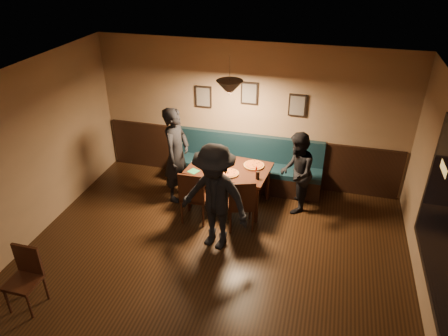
% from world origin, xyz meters
% --- Properties ---
extents(floor, '(7.00, 7.00, 0.00)m').
position_xyz_m(floor, '(0.00, 0.00, 0.00)').
color(floor, black).
rests_on(floor, ground).
extents(ceiling, '(7.00, 7.00, 0.00)m').
position_xyz_m(ceiling, '(0.00, 0.00, 2.80)').
color(ceiling, silver).
rests_on(ceiling, ground).
extents(wall_back, '(6.00, 0.00, 6.00)m').
position_xyz_m(wall_back, '(0.00, 3.50, 1.40)').
color(wall_back, '#8C704F').
rests_on(wall_back, ground).
extents(wainscot, '(5.88, 0.06, 1.00)m').
position_xyz_m(wainscot, '(0.00, 3.47, 0.50)').
color(wainscot, black).
rests_on(wainscot, ground).
extents(booth_bench, '(3.00, 0.60, 1.00)m').
position_xyz_m(booth_bench, '(0.00, 3.20, 0.50)').
color(booth_bench, '#0F232D').
rests_on(booth_bench, ground).
extents(window_glass, '(0.00, 2.40, 2.40)m').
position_xyz_m(window_glass, '(2.93, 0.50, 1.50)').
color(window_glass, black).
rests_on(window_glass, wall_right).
extents(picture_left, '(0.32, 0.04, 0.42)m').
position_xyz_m(picture_left, '(-0.90, 3.47, 1.70)').
color(picture_left, black).
rests_on(picture_left, wall_back).
extents(picture_center, '(0.32, 0.04, 0.42)m').
position_xyz_m(picture_center, '(0.00, 3.47, 1.85)').
color(picture_center, black).
rests_on(picture_center, wall_back).
extents(picture_right, '(0.32, 0.04, 0.42)m').
position_xyz_m(picture_right, '(0.90, 3.47, 1.70)').
color(picture_right, black).
rests_on(picture_right, wall_back).
extents(pendant_lamp, '(0.44, 0.44, 0.25)m').
position_xyz_m(pendant_lamp, '(-0.14, 2.50, 2.25)').
color(pendant_lamp, black).
rests_on(pendant_lamp, ceiling).
extents(dining_table, '(1.51, 1.05, 0.77)m').
position_xyz_m(dining_table, '(-0.14, 2.50, 0.38)').
color(dining_table, black).
rests_on(dining_table, floor).
extents(chair_near_left, '(0.46, 0.46, 1.01)m').
position_xyz_m(chair_near_left, '(-0.58, 1.88, 0.50)').
color(chair_near_left, black).
rests_on(chair_near_left, floor).
extents(chair_near_right, '(0.55, 0.55, 0.99)m').
position_xyz_m(chair_near_right, '(0.23, 1.87, 0.49)').
color(chair_near_right, black).
rests_on(chair_near_right, floor).
extents(diner_left, '(0.49, 0.70, 1.82)m').
position_xyz_m(diner_left, '(-1.12, 2.47, 0.91)').
color(diner_left, black).
rests_on(diner_left, floor).
extents(diner_right, '(0.63, 0.78, 1.51)m').
position_xyz_m(diner_right, '(1.06, 2.65, 0.75)').
color(diner_right, black).
rests_on(diner_right, floor).
extents(diner_front, '(1.29, 0.93, 1.79)m').
position_xyz_m(diner_front, '(-0.06, 1.30, 0.90)').
color(diner_front, black).
rests_on(diner_front, floor).
extents(pizza_a, '(0.40, 0.40, 0.04)m').
position_xyz_m(pizza_a, '(-0.54, 2.66, 0.79)').
color(pizza_a, orange).
rests_on(pizza_a, dining_table).
extents(pizza_b, '(0.41, 0.41, 0.04)m').
position_xyz_m(pizza_b, '(-0.06, 2.27, 0.79)').
color(pizza_b, orange).
rests_on(pizza_b, dining_table).
extents(pizza_c, '(0.43, 0.43, 0.04)m').
position_xyz_m(pizza_c, '(0.29, 2.66, 0.79)').
color(pizza_c, orange).
rests_on(pizza_c, dining_table).
extents(soda_glass, '(0.09, 0.09, 0.14)m').
position_xyz_m(soda_glass, '(0.43, 2.25, 0.84)').
color(soda_glass, black).
rests_on(soda_glass, dining_table).
extents(tabasco_bottle, '(0.04, 0.04, 0.13)m').
position_xyz_m(tabasco_bottle, '(0.37, 2.46, 0.83)').
color(tabasco_bottle, '#9E0B05').
rests_on(tabasco_bottle, dining_table).
extents(napkin_a, '(0.19, 0.19, 0.01)m').
position_xyz_m(napkin_a, '(-0.68, 2.71, 0.77)').
color(napkin_a, '#1B6734').
rests_on(napkin_a, dining_table).
extents(napkin_b, '(0.22, 0.22, 0.01)m').
position_xyz_m(napkin_b, '(-0.71, 2.20, 0.77)').
color(napkin_b, '#217C3F').
rests_on(napkin_b, dining_table).
extents(cutlery_set, '(0.20, 0.08, 0.00)m').
position_xyz_m(cutlery_set, '(-0.14, 2.08, 0.77)').
color(cutlery_set, silver).
rests_on(cutlery_set, dining_table).
extents(cafe_chair_far, '(0.40, 0.40, 0.90)m').
position_xyz_m(cafe_chair_far, '(-2.14, -0.61, 0.45)').
color(cafe_chair_far, black).
rests_on(cafe_chair_far, floor).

